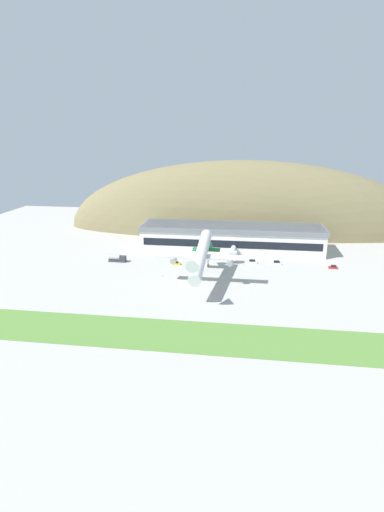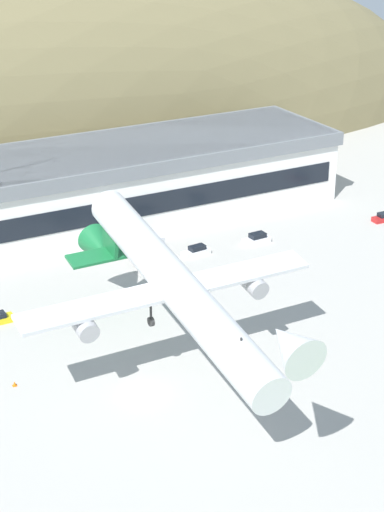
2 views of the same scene
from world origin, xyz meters
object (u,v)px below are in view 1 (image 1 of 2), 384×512
Objects in this scene: terminal_building at (232,236)px; traffic_cone_0 at (162,276)px; cargo_airplane at (201,255)px; service_car_2 at (333,267)px; traffic_cone_1 at (207,266)px; jetway_0 at (233,252)px; service_car_3 at (276,263)px; service_car_0 at (252,262)px; fuel_truck at (117,258)px; service_car_1 at (176,263)px.

terminal_building is 50.28m from traffic_cone_0.
terminal_building is 50.86m from cargo_airplane.
service_car_2 is 6.44× the size of traffic_cone_1.
service_car_3 is (19.21, -2.94, -3.32)m from jetway_0.
service_car_2 is at bearing -4.37° from service_car_0.
traffic_cone_0 is (-16.84, 7.30, -11.64)m from cargo_airplane.
cargo_airplane is (-10.66, -32.31, 7.93)m from jetway_0.
jetway_0 is 1.62× the size of fuel_truck.
service_car_1 is at bearing -176.47° from service_car_2.
fuel_truck is at bearing 178.40° from traffic_cone_1.
service_car_2 is 94.84m from fuel_truck.
service_car_0 is at bearing 177.82° from service_car_3.
traffic_cone_0 is at bearing -148.03° from service_car_0.
service_car_0 is 34.67m from service_car_2.
fuel_truck is 29.07m from traffic_cone_0.
service_car_0 is at bearing 57.22° from cargo_airplane.
service_car_2 reaches higher than traffic_cone_0.
traffic_cone_0 is (-36.01, -22.47, -0.35)m from service_car_0.
terminal_building is 17.82m from jetway_0.
service_car_3 reaches higher than service_car_2.
service_car_3 is (10.71, -0.41, 0.04)m from service_car_0.
service_car_1 is at bearing -171.69° from service_car_3.
service_car_1 is (-24.66, -9.35, -3.41)m from jetway_0.
jetway_0 is 22.19× the size of traffic_cone_0.
fuel_truck is at bearing -173.92° from service_car_0.
service_car_3 is at bearing -2.18° from service_car_0.
service_car_2 is 53.86m from traffic_cone_1.
service_car_1 is 6.82× the size of traffic_cone_1.
jetway_0 reaches higher than fuel_truck.
jetway_0 is 43.51m from service_car_2.
terminal_building reaches higher than fuel_truck.
cargo_airplane is 13.14× the size of service_car_2.
service_car_3 is (20.71, -20.43, -6.42)m from terminal_building.
service_car_0 is 1.19× the size of service_car_1.
service_car_2 is 23.96m from service_car_3.
service_car_1 is 15.91m from traffic_cone_0.
cargo_airplane reaches higher than service_car_2.
traffic_cone_0 is at bearing -121.46° from terminal_building.
service_car_3 reaches higher than traffic_cone_1.
cargo_airplane is 48.34m from fuel_truck.
traffic_cone_1 is at bearing 89.75° from cargo_airplane.
cargo_airplane is at bearing -100.43° from terminal_building.
service_car_3 is (43.88, 6.41, 0.09)m from service_car_1.
traffic_cone_0 is at bearing 156.57° from cargo_airplane.
service_car_2 is (53.73, 27.13, -11.31)m from cargo_airplane.
jetway_0 is at bearing 42.28° from traffic_cone_0.
cargo_airplane is at bearing -23.43° from traffic_cone_0.
traffic_cone_0 is at bearing -138.63° from traffic_cone_1.
jetway_0 reaches higher than traffic_cone_1.
fuel_truck reaches higher than service_car_2.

